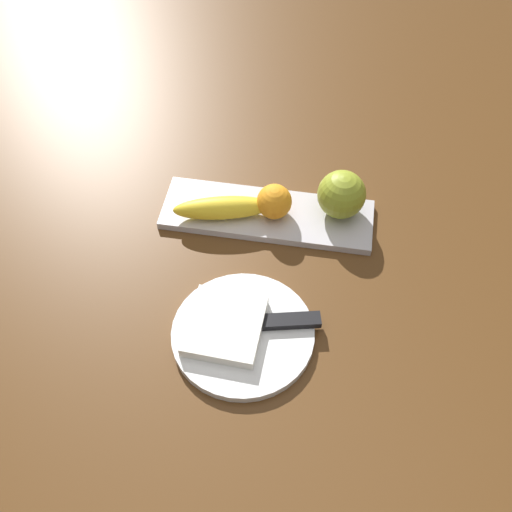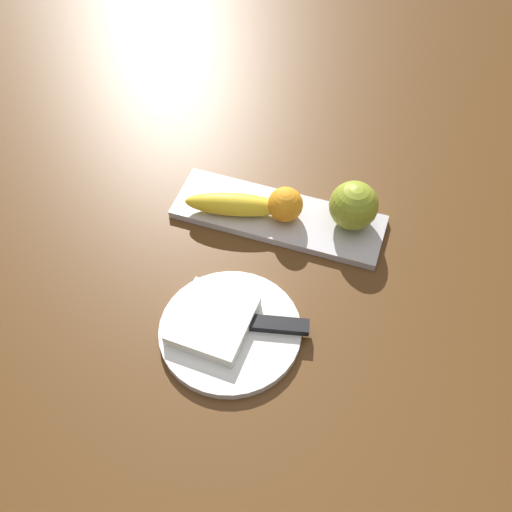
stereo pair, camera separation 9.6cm
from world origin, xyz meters
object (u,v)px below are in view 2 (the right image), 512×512
object	(u,v)px
orange_near_apple	(286,205)
folded_napkin	(213,321)
fruit_tray	(278,217)
dinner_plate	(230,331)
apple	(354,206)
banana	(234,204)
knife	(269,324)

from	to	relation	value
orange_near_apple	folded_napkin	world-z (taller)	orange_near_apple
fruit_tray	dinner_plate	bearing A→B (deg)	90.00
orange_near_apple	folded_napkin	size ratio (longest dim) A/B	0.51
apple	orange_near_apple	size ratio (longest dim) A/B	1.37
banana	folded_napkin	xyz separation A→B (m)	(-0.05, 0.22, -0.01)
apple	dinner_plate	xyz separation A→B (m)	(0.12, 0.27, -0.05)
orange_near_apple	apple	bearing A→B (deg)	-167.53
apple	folded_napkin	bearing A→B (deg)	60.59
dinner_plate	knife	xyz separation A→B (m)	(-0.05, -0.02, 0.01)
fruit_tray	orange_near_apple	distance (m)	0.04
orange_near_apple	banana	bearing A→B (deg)	12.29
orange_near_apple	dinner_plate	bearing A→B (deg)	86.73
dinner_plate	apple	bearing A→B (deg)	-114.81
folded_napkin	dinner_plate	bearing A→B (deg)	180.00
fruit_tray	folded_napkin	size ratio (longest dim) A/B	3.11
banana	orange_near_apple	xyz separation A→B (m)	(-0.09, -0.02, 0.01)
apple	banana	world-z (taller)	apple
fruit_tray	banana	distance (m)	0.08
fruit_tray	knife	size ratio (longest dim) A/B	2.05
fruit_tray	banana	xyz separation A→B (m)	(0.07, 0.02, 0.03)
apple	folded_napkin	xyz separation A→B (m)	(0.15, 0.27, -0.03)
orange_near_apple	folded_napkin	distance (m)	0.25
banana	folded_napkin	world-z (taller)	banana
banana	folded_napkin	bearing A→B (deg)	-91.58
dinner_plate	knife	distance (m)	0.06
apple	dinner_plate	bearing A→B (deg)	65.19
fruit_tray	apple	distance (m)	0.14
banana	dinner_plate	distance (m)	0.24
apple	knife	bearing A→B (deg)	74.22
fruit_tray	apple	size ratio (longest dim) A/B	4.42
apple	banana	xyz separation A→B (m)	(0.20, 0.04, -0.02)
apple	folded_napkin	world-z (taller)	apple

